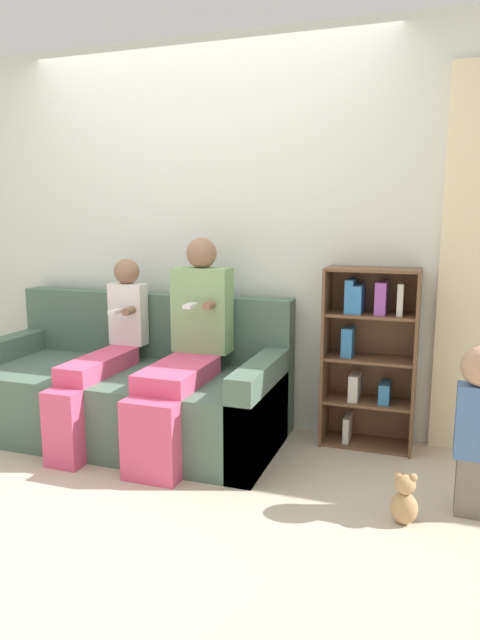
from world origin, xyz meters
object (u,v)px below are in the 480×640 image
(child_seated, at_px, (102,354))
(couch, at_px, (129,391))
(toddler_standing, at_px, (478,421))
(adult_seated, at_px, (186,346))
(bookshelf, at_px, (368,350))
(teddy_bear, at_px, (404,500))

(child_seated, bearing_deg, couch, 53.80)
(child_seated, xyz_separation_m, toddler_standing, (2.17, -0.24, -0.09))
(adult_seated, xyz_separation_m, bookshelf, (1.02, 0.44, -0.04))
(toddler_standing, relative_size, bookshelf, 0.75)
(child_seated, height_order, bookshelf, child_seated)
(adult_seated, bearing_deg, toddler_standing, -10.04)
(child_seated, height_order, teddy_bear, child_seated)
(toddler_standing, bearing_deg, adult_seated, 169.96)
(couch, bearing_deg, toddler_standing, -10.32)
(adult_seated, xyz_separation_m, toddler_standing, (1.62, -0.29, -0.17))
(toddler_standing, bearing_deg, child_seated, 173.69)
(couch, distance_m, adult_seated, 0.58)
(child_seated, bearing_deg, adult_seated, 4.81)
(toddler_standing, bearing_deg, teddy_bear, -146.90)
(child_seated, bearing_deg, bookshelf, 17.05)
(child_seated, height_order, toddler_standing, child_seated)
(child_seated, xyz_separation_m, teddy_bear, (1.87, -0.44, -0.44))
(child_seated, relative_size, toddler_standing, 1.37)
(teddy_bear, bearing_deg, couch, 162.01)
(toddler_standing, xyz_separation_m, bookshelf, (-0.59, 0.72, 0.13))
(adult_seated, relative_size, child_seated, 1.13)
(adult_seated, height_order, bookshelf, adult_seated)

